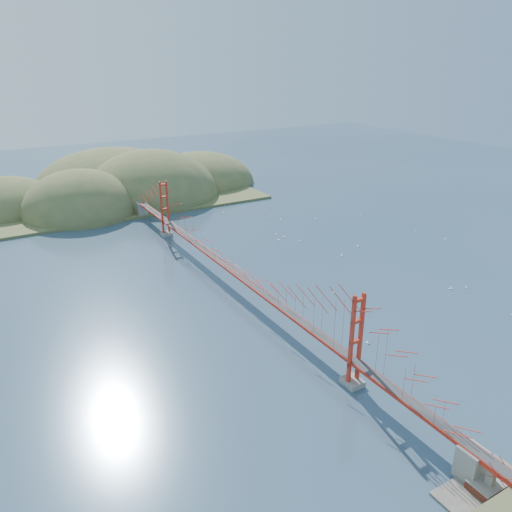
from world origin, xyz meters
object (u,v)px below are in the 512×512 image
sailboat_0 (334,292)px  sailboat_2 (466,287)px  fort (489,484)px  bridge (231,248)px

sailboat_0 → sailboat_2: sailboat_0 is taller
sailboat_0 → sailboat_2: 22.27m
sailboat_2 → sailboat_0: bearing=155.0°
sailboat_0 → fort: bearing=-108.8°
bridge → sailboat_0: 18.03m
bridge → sailboat_2: 39.33m
bridge → fort: size_ratio=25.51×
sailboat_0 → bridge: bearing=142.8°
bridge → sailboat_2: (33.46, -19.48, -6.87)m
sailboat_0 → sailboat_2: bearing=-25.0°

